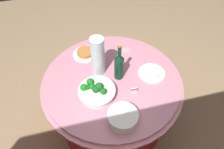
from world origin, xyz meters
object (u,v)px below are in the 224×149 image
(wine_bottle, at_px, (119,66))
(decorative_fruit_vase, at_px, (98,58))
(serving_tongs, at_px, (122,51))
(food_plate_peanuts, at_px, (85,53))
(plate_stack, at_px, (123,117))
(label_placard_front, at_px, (134,90))
(food_plate_rice, at_px, (152,73))
(broccoli_bowl, at_px, (96,91))

(wine_bottle, height_order, decorative_fruit_vase, decorative_fruit_vase)
(serving_tongs, relative_size, food_plate_peanuts, 0.76)
(plate_stack, relative_size, serving_tongs, 1.26)
(food_plate_peanuts, bearing_deg, label_placard_front, 119.25)
(food_plate_rice, relative_size, label_placard_front, 4.00)
(wine_bottle, relative_size, label_placard_front, 6.11)
(food_plate_peanuts, xyz_separation_m, label_placard_front, (-0.29, 0.52, 0.01))
(serving_tongs, distance_m, food_plate_peanuts, 0.33)
(food_plate_rice, relative_size, food_plate_peanuts, 1.00)
(plate_stack, distance_m, food_plate_rice, 0.50)
(plate_stack, bearing_deg, wine_bottle, -101.83)
(food_plate_peanuts, bearing_deg, wine_bottle, 123.82)
(broccoli_bowl, distance_m, serving_tongs, 0.53)
(decorative_fruit_vase, relative_size, food_plate_rice, 1.55)
(wine_bottle, distance_m, food_plate_rice, 0.30)
(food_plate_peanuts, bearing_deg, food_plate_rice, 143.45)
(broccoli_bowl, bearing_deg, food_plate_peanuts, -88.70)
(decorative_fruit_vase, bearing_deg, wine_bottle, 145.19)
(plate_stack, xyz_separation_m, serving_tongs, (-0.19, -0.68, -0.04))
(serving_tongs, bearing_deg, food_plate_rice, 116.84)
(wine_bottle, relative_size, serving_tongs, 2.01)
(food_plate_peanuts, bearing_deg, decorative_fruit_vase, 108.30)
(wine_bottle, bearing_deg, food_plate_rice, 172.30)
(decorative_fruit_vase, relative_size, label_placard_front, 6.18)
(broccoli_bowl, height_order, food_plate_rice, broccoli_bowl)
(food_plate_rice, bearing_deg, decorative_fruit_vase, -18.23)
(serving_tongs, xyz_separation_m, food_plate_rice, (-0.16, 0.32, 0.01))
(wine_bottle, distance_m, label_placard_front, 0.22)
(food_plate_peanuts, distance_m, label_placard_front, 0.59)
(food_plate_rice, height_order, food_plate_peanuts, food_plate_peanuts)
(plate_stack, xyz_separation_m, food_plate_peanuts, (0.14, -0.72, -0.02))
(serving_tongs, bearing_deg, decorative_fruit_vase, 36.05)
(broccoli_bowl, xyz_separation_m, label_placard_front, (-0.28, 0.06, -0.01))
(wine_bottle, xyz_separation_m, food_plate_rice, (-0.27, 0.04, -0.12))
(wine_bottle, bearing_deg, broccoli_bowl, 31.74)
(plate_stack, bearing_deg, food_plate_peanuts, -79.11)
(plate_stack, relative_size, food_plate_rice, 0.95)
(wine_bottle, height_order, food_plate_peanuts, wine_bottle)
(broccoli_bowl, distance_m, decorative_fruit_vase, 0.26)
(decorative_fruit_vase, relative_size, food_plate_peanuts, 1.55)
(broccoli_bowl, relative_size, food_plate_rice, 1.27)
(serving_tongs, xyz_separation_m, food_plate_peanuts, (0.33, -0.04, 0.01))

